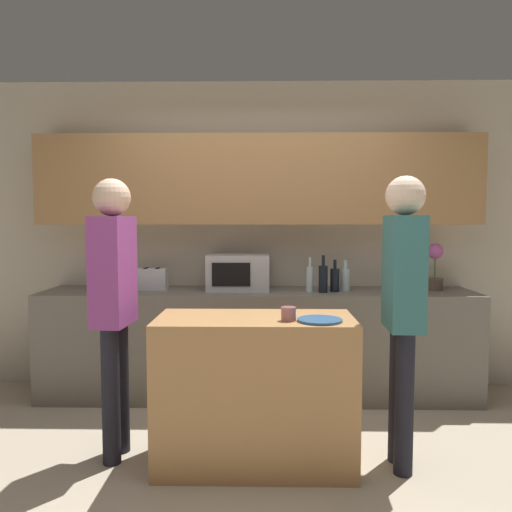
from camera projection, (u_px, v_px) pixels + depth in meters
name	position (u px, v px, depth m)	size (l,w,h in m)	color
ground_plane	(254.00, 480.00, 2.86)	(14.00, 14.00, 0.00)	#BCAD93
back_wall	(258.00, 214.00, 4.40)	(6.40, 0.40, 2.70)	beige
back_counter	(258.00, 343.00, 4.21)	(3.60, 0.62, 0.90)	#6B665B
kitchen_island	(255.00, 391.00, 3.03)	(1.19, 0.55, 0.91)	#B27F4C
microwave	(238.00, 272.00, 4.23)	(0.52, 0.39, 0.30)	#B7BABC
toaster	(152.00, 279.00, 4.25)	(0.26, 0.16, 0.18)	silver
potted_plant	(435.00, 267.00, 4.20)	(0.14, 0.14, 0.40)	brown
bottle_0	(310.00, 279.00, 4.10)	(0.06, 0.06, 0.29)	silver
bottle_1	(323.00, 278.00, 4.06)	(0.07, 0.07, 0.31)	black
bottle_2	(335.00, 279.00, 4.11)	(0.08, 0.08, 0.27)	black
bottle_3	(345.00, 279.00, 4.18)	(0.08, 0.08, 0.26)	silver
plate_on_island	(320.00, 320.00, 2.87)	(0.26, 0.26, 0.01)	#2D5684
cup_0	(289.00, 314.00, 2.88)	(0.09, 0.09, 0.08)	#9C5F62
person_left	(403.00, 295.00, 2.93)	(0.23, 0.35, 1.74)	black
person_center	(114.00, 292.00, 3.06)	(0.23, 0.35, 1.74)	black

